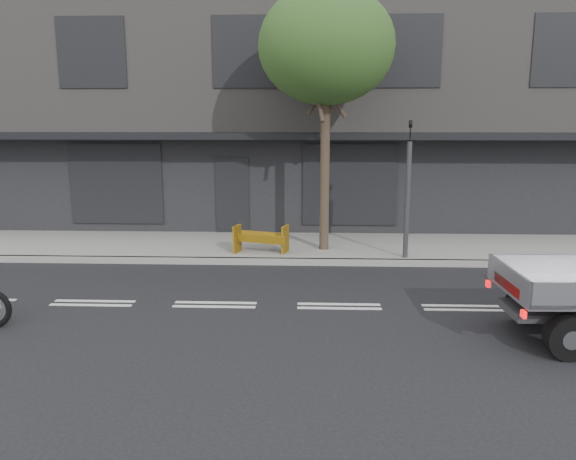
# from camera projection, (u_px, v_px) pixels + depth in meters

# --- Properties ---
(ground) EXTENTS (80.00, 80.00, 0.00)m
(ground) POSITION_uv_depth(u_px,v_px,m) (215.00, 305.00, 10.86)
(ground) COLOR black
(ground) RESTS_ON ground
(sidewalk) EXTENTS (32.00, 3.20, 0.15)m
(sidewalk) POSITION_uv_depth(u_px,v_px,m) (243.00, 246.00, 15.45)
(sidewalk) COLOR gray
(sidewalk) RESTS_ON ground
(kerb) EXTENTS (32.00, 0.20, 0.15)m
(kerb) POSITION_uv_depth(u_px,v_px,m) (236.00, 261.00, 13.88)
(kerb) COLOR gray
(kerb) RESTS_ON ground
(building_main) EXTENTS (26.00, 10.00, 8.00)m
(building_main) POSITION_uv_depth(u_px,v_px,m) (262.00, 106.00, 21.14)
(building_main) COLOR slate
(building_main) RESTS_ON ground
(street_tree) EXTENTS (3.40, 3.40, 6.74)m
(street_tree) POSITION_uv_depth(u_px,v_px,m) (326.00, 47.00, 13.85)
(street_tree) COLOR #382B21
(street_tree) RESTS_ON ground
(traffic_light_pole) EXTENTS (0.12, 0.12, 3.50)m
(traffic_light_pole) POSITION_uv_depth(u_px,v_px,m) (407.00, 197.00, 13.65)
(traffic_light_pole) COLOR #2D2D30
(traffic_light_pole) RESTS_ON ground
(construction_barrier) EXTENTS (1.43, 0.91, 0.74)m
(construction_barrier) POSITION_uv_depth(u_px,v_px,m) (260.00, 240.00, 14.18)
(construction_barrier) COLOR #FFAE0D
(construction_barrier) RESTS_ON sidewalk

